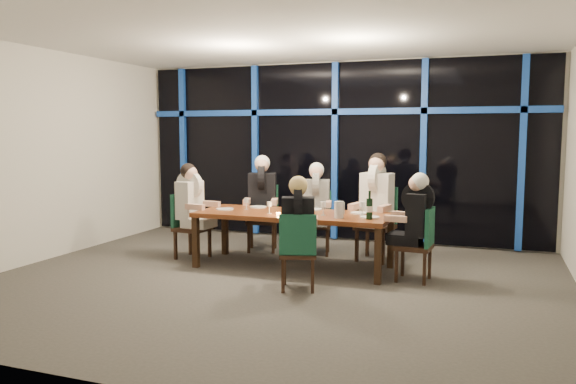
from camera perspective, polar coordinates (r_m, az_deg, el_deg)
name	(u,v)px	position (r m, az deg, el deg)	size (l,w,h in m)	color
room	(271,115)	(6.70, -1.78, 7.80)	(7.04, 7.00, 3.02)	#4E4A45
window_wall	(336,148)	(9.48, 4.93, 4.43)	(6.86, 0.43, 2.94)	black
dining_table	(293,218)	(7.53, 0.52, -2.63)	(2.60, 1.00, 0.75)	brown
chair_far_left	(263,214)	(8.72, -2.59, -2.24)	(0.58, 0.58, 1.00)	black
chair_far_mid	(316,219)	(8.48, 2.90, -2.73)	(0.52, 0.52, 0.94)	black
chair_far_right	(378,219)	(8.14, 9.10, -2.75)	(0.57, 0.57, 1.05)	black
chair_end_left	(188,222)	(8.28, -10.16, -3.03)	(0.48, 0.48, 0.94)	black
chair_end_right	(421,240)	(7.06, 13.31, -4.81)	(0.45, 0.45, 0.91)	black
chair_near_mid	(298,248)	(6.46, 1.03, -5.68)	(0.53, 0.53, 0.91)	black
diner_far_left	(262,189)	(8.59, -2.66, 0.30)	(0.59, 0.68, 0.98)	black
diner_far_mid	(316,195)	(8.35, 2.88, -0.29)	(0.53, 0.63, 0.91)	black
diner_far_right	(376,191)	(8.01, 8.92, 0.09)	(0.57, 0.69, 1.02)	silver
diner_end_left	(192,197)	(8.18, -9.77, -0.49)	(0.61, 0.50, 0.92)	silver
diner_end_right	(415,211)	(7.02, 12.76, -1.86)	(0.58, 0.47, 0.89)	black
diner_near_mid	(298,216)	(6.48, 1.06, -2.41)	(0.54, 0.62, 0.88)	black
plate_far_left	(258,207)	(8.06, -3.05, -1.52)	(0.24, 0.24, 0.01)	white
plate_far_mid	(314,209)	(7.81, 2.61, -1.76)	(0.24, 0.24, 0.01)	white
plate_far_right	(360,213)	(7.52, 7.29, -2.11)	(0.24, 0.24, 0.01)	white
plate_end_left	(225,209)	(7.88, -6.45, -1.73)	(0.24, 0.24, 0.01)	white
plate_end_right	(370,217)	(7.17, 8.32, -2.54)	(0.24, 0.24, 0.01)	white
plate_near_mid	(300,218)	(7.05, 1.18, -2.62)	(0.24, 0.24, 0.01)	white
wine_bottle	(369,208)	(7.01, 8.27, -1.66)	(0.08, 0.08, 0.36)	black
water_pitcher	(339,210)	(7.07, 5.21, -1.80)	(0.13, 0.12, 0.21)	silver
tea_light	(278,214)	(7.32, -0.99, -2.22)	(0.05, 0.05, 0.03)	#FFA74C
wine_glass_a	(269,205)	(7.44, -1.92, -1.31)	(0.06, 0.06, 0.16)	silver
wine_glass_b	(300,202)	(7.70, 1.24, -0.99)	(0.07, 0.07, 0.17)	silver
wine_glass_c	(323,205)	(7.29, 3.60, -1.36)	(0.07, 0.07, 0.18)	white
wine_glass_d	(246,201)	(7.85, -4.26, -0.93)	(0.06, 0.06, 0.16)	silver
wine_glass_e	(362,205)	(7.34, 7.55, -1.36)	(0.07, 0.07, 0.18)	silver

